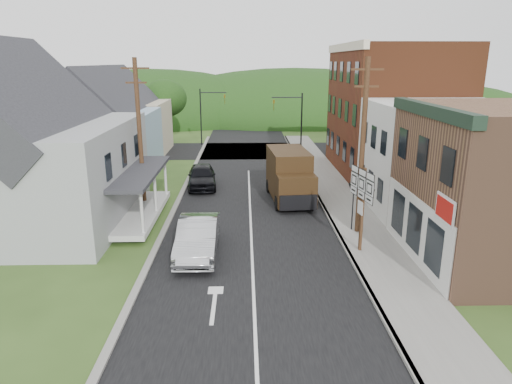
{
  "coord_description": "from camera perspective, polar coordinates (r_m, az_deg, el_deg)",
  "views": [
    {
      "loc": [
        -0.31,
        -18.94,
        8.76
      ],
      "look_at": [
        0.27,
        3.93,
        2.2
      ],
      "focal_mm": 32.0,
      "sensor_mm": 36.0,
      "label": 1
    }
  ],
  "objects": [
    {
      "name": "house_blue",
      "position": [
        37.84,
        -18.0,
        7.53
      ],
      "size": [
        7.14,
        8.16,
        7.28
      ],
      "color": "#89AABC",
      "rests_on": "ground"
    },
    {
      "name": "traffic_signal_right",
      "position": [
        42.99,
        4.79,
        9.26
      ],
      "size": [
        2.87,
        0.2,
        6.0
      ],
      "color": "black",
      "rests_on": "ground"
    },
    {
      "name": "cross_road",
      "position": [
        46.77,
        -1.04,
        5.2
      ],
      "size": [
        60.0,
        9.0,
        0.02
      ],
      "primitive_type": "cube",
      "color": "black",
      "rests_on": "ground"
    },
    {
      "name": "tree_left_c",
      "position": [
        43.29,
        -27.52,
        10.5
      ],
      "size": [
        5.8,
        5.8,
        8.41
      ],
      "color": "#382616",
      "rests_on": "ground"
    },
    {
      "name": "sidewalk_right",
      "position": [
        28.98,
        11.0,
        -1.74
      ],
      "size": [
        2.8,
        55.0,
        0.15
      ],
      "primitive_type": "cube",
      "color": "slate",
      "rests_on": "ground"
    },
    {
      "name": "utility_pole_left",
      "position": [
        27.95,
        -14.33,
        7.06
      ],
      "size": [
        1.6,
        0.26,
        9.0
      ],
      "color": "#472D19",
      "rests_on": "ground"
    },
    {
      "name": "route_sign_cluster",
      "position": [
        21.48,
        13.1,
        -0.7
      ],
      "size": [
        0.53,
        2.26,
        4.0
      ],
      "rotation": [
        0.0,
        0.0,
        0.2
      ],
      "color": "#472D19",
      "rests_on": "sidewalk_right"
    },
    {
      "name": "storefront_tan",
      "position": [
        22.83,
        29.17,
        0.61
      ],
      "size": [
        8.0,
        8.0,
        7.0
      ],
      "primitive_type": "cube",
      "color": "brown",
      "rests_on": "ground"
    },
    {
      "name": "forested_ridge",
      "position": [
        74.46,
        -1.21,
        9.24
      ],
      "size": [
        90.0,
        30.0,
        16.0
      ],
      "primitive_type": "ellipsoid",
      "color": "#15350F",
      "rests_on": "ground"
    },
    {
      "name": "utility_pole_right",
      "position": [
        23.57,
        13.16,
        5.55
      ],
      "size": [
        1.6,
        0.26,
        9.0
      ],
      "color": "#472D19",
      "rests_on": "ground"
    },
    {
      "name": "storefront_red",
      "position": [
        37.96,
        16.61,
        9.66
      ],
      "size": [
        8.0,
        12.0,
        10.0
      ],
      "primitive_type": "cube",
      "color": "#5F2C16",
      "rests_on": "ground"
    },
    {
      "name": "house_cream",
      "position": [
        46.59,
        -15.54,
        9.18
      ],
      "size": [
        7.14,
        8.16,
        7.28
      ],
      "color": "#C2B796",
      "rests_on": "ground"
    },
    {
      "name": "ground",
      "position": [
        20.87,
        -0.46,
        -8.82
      ],
      "size": [
        120.0,
        120.0,
        0.0
      ],
      "primitive_type": "plane",
      "color": "#2D4719",
      "rests_on": "ground"
    },
    {
      "name": "curb_right",
      "position": [
        28.72,
        8.37,
        -1.78
      ],
      "size": [
        0.2,
        55.0,
        0.15
      ],
      "primitive_type": "cube",
      "color": "slate",
      "rests_on": "ground"
    },
    {
      "name": "curb_left",
      "position": [
        28.64,
        -10.09,
        -1.94
      ],
      "size": [
        0.3,
        55.0,
        0.12
      ],
      "primitive_type": "cube",
      "color": "slate",
      "rests_on": "ground"
    },
    {
      "name": "dark_sedan",
      "position": [
        33.02,
        -6.79,
        1.97
      ],
      "size": [
        2.37,
        4.96,
        1.64
      ],
      "primitive_type": "imported",
      "rotation": [
        0.0,
        0.0,
        0.09
      ],
      "color": "black",
      "rests_on": "ground"
    },
    {
      "name": "tree_left_d",
      "position": [
        51.82,
        -11.32,
        11.41
      ],
      "size": [
        4.8,
        4.8,
        6.94
      ],
      "color": "#382616",
      "rests_on": "ground"
    },
    {
      "name": "road",
      "position": [
        30.24,
        -0.8,
        -0.84
      ],
      "size": [
        9.0,
        90.0,
        0.02
      ],
      "primitive_type": "cube",
      "color": "black",
      "rests_on": "ground"
    },
    {
      "name": "traffic_signal_left",
      "position": [
        49.86,
        -6.13,
        10.15
      ],
      "size": [
        2.87,
        0.2,
        6.0
      ],
      "color": "black",
      "rests_on": "ground"
    },
    {
      "name": "silver_sedan",
      "position": [
        21.55,
        -7.27,
        -5.67
      ],
      "size": [
        1.84,
        5.19,
        1.71
      ],
      "primitive_type": "imported",
      "rotation": [
        0.0,
        0.0,
        0.01
      ],
      "color": "#B7B8BC",
      "rests_on": "ground"
    },
    {
      "name": "delivery_van",
      "position": [
        29.53,
        4.23,
        2.02
      ],
      "size": [
        2.83,
        6.0,
        3.26
      ],
      "rotation": [
        0.0,
        0.0,
        0.08
      ],
      "color": "black",
      "rests_on": "ground"
    },
    {
      "name": "storefront_white",
      "position": [
        29.4,
        21.9,
        4.04
      ],
      "size": [
        8.0,
        7.0,
        6.5
      ],
      "primitive_type": "cube",
      "color": "silver",
      "rests_on": "ground"
    },
    {
      "name": "warning_sign",
      "position": [
        24.33,
        12.01,
        -0.65
      ],
      "size": [
        0.3,
        0.73,
        2.79
      ],
      "rotation": [
        0.0,
        0.0,
        0.37
      ],
      "color": "black",
      "rests_on": "sidewalk_right"
    },
    {
      "name": "house_gray",
      "position": [
        27.92,
        -26.29,
        5.02
      ],
      "size": [
        10.2,
        12.24,
        8.35
      ],
      "color": "#949798",
      "rests_on": "ground"
    }
  ]
}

